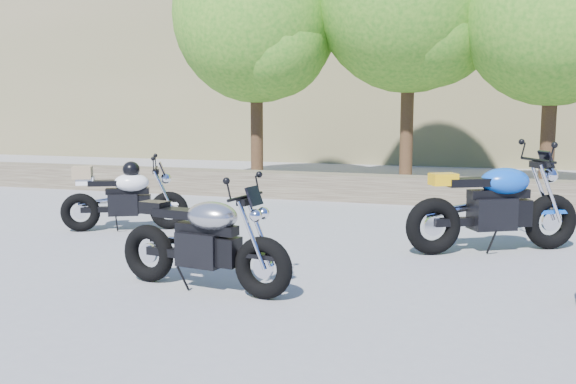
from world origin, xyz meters
name	(u,v)px	position (x,y,z in m)	size (l,w,h in m)	color
ground	(243,270)	(0.00, 0.00, 0.00)	(90.00, 90.00, 0.00)	gray
stone_wall	(349,187)	(0.00, 5.50, 0.25)	(22.00, 0.55, 0.50)	brown
tree_decid_left	(260,21)	(-2.39, 7.14, 3.63)	(3.67, 3.67, 5.62)	#382314
tree_decid_right	(561,14)	(3.71, 6.94, 3.50)	(3.54, 3.54, 5.41)	#382314
silver_bike	(204,243)	(-0.08, -0.82, 0.47)	(1.94, 0.61, 0.97)	black
white_bike	(124,197)	(-2.48, 1.60, 0.49)	(1.69, 0.92, 1.01)	black
blue_bike	(495,207)	(2.63, 1.79, 0.56)	(2.08, 1.26, 1.15)	black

